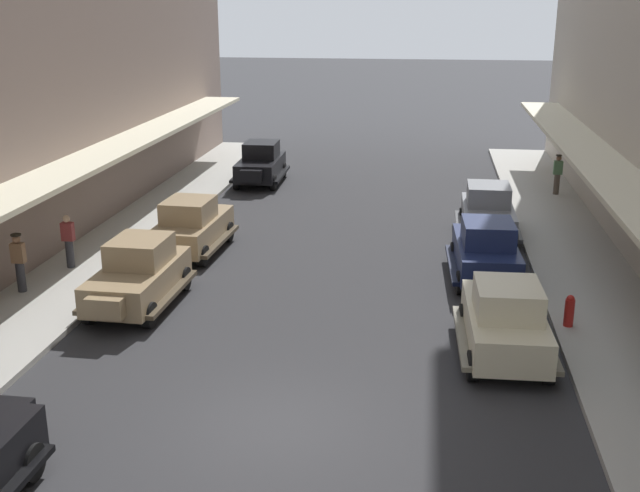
% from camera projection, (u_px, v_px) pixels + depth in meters
% --- Properties ---
extents(ground_plane, '(200.00, 200.00, 0.00)m').
position_uv_depth(ground_plane, '(278.00, 425.00, 15.22)').
color(ground_plane, '#2D2D30').
extents(parked_car_0, '(2.26, 4.30, 1.84)m').
position_uv_depth(parked_car_0, '(505.00, 318.00, 17.93)').
color(parked_car_0, beige).
rests_on(parked_car_0, ground).
extents(parked_car_1, '(2.27, 4.31, 1.84)m').
position_uv_depth(parked_car_1, '(192.00, 225.00, 25.39)').
color(parked_car_1, '#997F5B').
rests_on(parked_car_1, ground).
extents(parked_car_3, '(2.28, 4.31, 1.84)m').
position_uv_depth(parked_car_3, '(486.00, 249.00, 22.92)').
color(parked_car_3, '#19234C').
rests_on(parked_car_3, ground).
extents(parked_car_4, '(2.22, 4.29, 1.84)m').
position_uv_depth(parked_car_4, '(138.00, 273.00, 20.91)').
color(parked_car_4, '#997F5B').
rests_on(parked_car_4, ground).
extents(parked_car_6, '(2.23, 4.29, 1.84)m').
position_uv_depth(parked_car_6, '(261.00, 162.00, 35.12)').
color(parked_car_6, black).
rests_on(parked_car_6, ground).
extents(parked_car_7, '(2.17, 4.27, 1.84)m').
position_uv_depth(parked_car_7, '(488.00, 211.00, 26.99)').
color(parked_car_7, slate).
rests_on(parked_car_7, ground).
extents(fire_hydrant, '(0.24, 0.24, 0.82)m').
position_uv_depth(fire_hydrant, '(569.00, 310.00, 19.37)').
color(fire_hydrant, '#B21E19').
rests_on(fire_hydrant, sidewalk_right).
extents(pedestrian_0, '(0.36, 0.28, 1.67)m').
position_uv_depth(pedestrian_0, '(558.00, 174.00, 32.47)').
color(pedestrian_0, '#4C4238').
rests_on(pedestrian_0, sidewalk_right).
extents(pedestrian_2, '(0.36, 0.24, 1.64)m').
position_uv_depth(pedestrian_2, '(69.00, 241.00, 23.53)').
color(pedestrian_2, '#2D2D33').
rests_on(pedestrian_2, sidewalk_left).
extents(pedestrian_3, '(0.36, 0.28, 1.67)m').
position_uv_depth(pedestrian_3, '(19.00, 262.00, 21.55)').
color(pedestrian_3, '#2D2D33').
rests_on(pedestrian_3, sidewalk_left).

